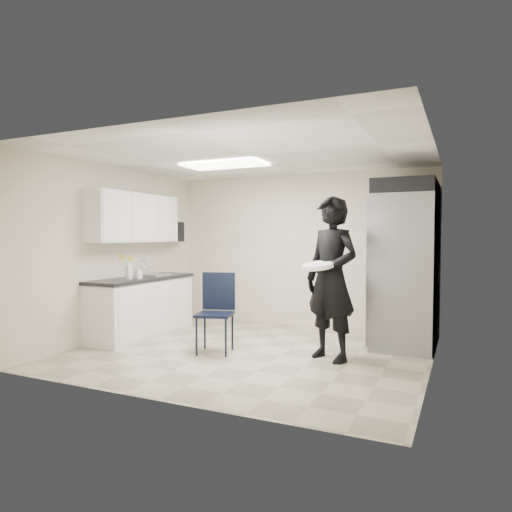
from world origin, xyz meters
The scene contains 21 objects.
floor centered at (0.00, 0.00, 0.00)m, with size 4.50×4.50×0.00m, color tan.
ceiling centered at (0.00, 0.00, 2.60)m, with size 4.50×4.50×0.00m, color white.
back_wall centered at (0.00, 2.00, 1.30)m, with size 4.50×4.50×0.00m, color beige.
left_wall centered at (-2.25, 0.00, 1.30)m, with size 4.00×4.00×0.00m, color beige.
right_wall centered at (2.25, 0.00, 1.30)m, with size 4.00×4.00×0.00m, color beige.
ceiling_panel centered at (-0.60, 0.40, 2.57)m, with size 1.20×0.60×0.02m, color white.
lower_counter centered at (-1.95, 0.20, 0.43)m, with size 0.60×1.90×0.86m, color silver.
countertop centered at (-1.95, 0.20, 0.89)m, with size 0.64×1.95×0.05m, color black.
sink centered at (-1.93, 0.45, 0.87)m, with size 0.42×0.40×0.14m, color gray.
faucet centered at (-2.13, 0.45, 1.02)m, with size 0.02×0.02×0.24m, color silver.
upper_cabinets centered at (-2.08, 0.20, 1.83)m, with size 0.35×1.80×0.75m, color silver.
towel_dispenser centered at (-2.14, 1.35, 1.62)m, with size 0.22×0.30×0.35m, color black.
notice_sticker_left centered at (-2.24, 0.10, 1.22)m, with size 0.00×0.12×0.07m, color yellow.
notice_sticker_right centered at (-2.24, 0.30, 1.18)m, with size 0.00×0.12×0.07m, color yellow.
commercial_fridge centered at (1.83, 1.27, 1.05)m, with size 0.80×1.35×2.10m, color gray.
fridge_compressor centered at (1.83, 1.27, 2.20)m, with size 0.80×1.35×0.20m, color black.
folding_chair centered at (-0.40, -0.24, 0.51)m, with size 0.45×0.45×1.02m, color black.
man_tuxedo centered at (1.08, 0.07, 1.02)m, with size 0.75×0.50×2.04m, color black.
bucket_lid centered at (0.98, -0.15, 1.19)m, with size 0.39×0.39×0.05m, color white.
soap_bottle_a centered at (-1.87, -0.19, 1.05)m, with size 0.11×0.11×0.28m, color white.
soap_bottle_b centered at (-1.81, -0.06, 1.01)m, with size 0.09×0.09×0.19m, color #B1B3BD.
Camera 1 is at (2.58, -5.44, 1.54)m, focal length 32.00 mm.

